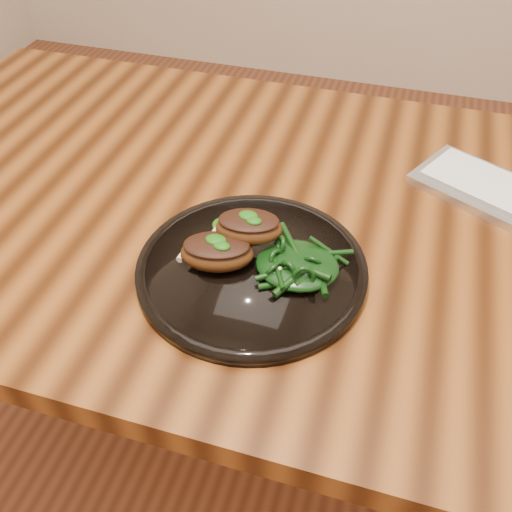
{
  "coord_description": "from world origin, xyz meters",
  "views": [
    {
      "loc": [
        0.08,
        -0.67,
        1.29
      ],
      "look_at": [
        -0.07,
        -0.15,
        0.78
      ],
      "focal_mm": 40.0,
      "sensor_mm": 36.0,
      "label": 1
    }
  ],
  "objects": [
    {
      "name": "greens_heap",
      "position": [
        -0.02,
        -0.15,
        0.79
      ],
      "size": [
        0.11,
        0.1,
        0.04
      ],
      "color": "black",
      "rests_on": "plate"
    },
    {
      "name": "lamb_chop_front",
      "position": [
        -0.12,
        -0.16,
        0.79
      ],
      "size": [
        0.11,
        0.08,
        0.04
      ],
      "color": "#48250D",
      "rests_on": "plate"
    },
    {
      "name": "plate",
      "position": [
        -0.08,
        -0.15,
        0.76
      ],
      "size": [
        0.31,
        0.31,
        0.02
      ],
      "color": "black",
      "rests_on": "desk"
    },
    {
      "name": "desk",
      "position": [
        0.0,
        0.0,
        0.67
      ],
      "size": [
        1.6,
        0.8,
        0.75
      ],
      "color": "#321606",
      "rests_on": "ground"
    },
    {
      "name": "lamb_chop_back",
      "position": [
        -0.09,
        -0.12,
        0.81
      ],
      "size": [
        0.1,
        0.07,
        0.04
      ],
      "color": "#48250D",
      "rests_on": "plate"
    },
    {
      "name": "herb_smear",
      "position": [
        -0.12,
        -0.09,
        0.77
      ],
      "size": [
        0.08,
        0.05,
        0.01
      ],
      "primitive_type": "ellipsoid",
      "color": "#0B4307",
      "rests_on": "plate"
    }
  ]
}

